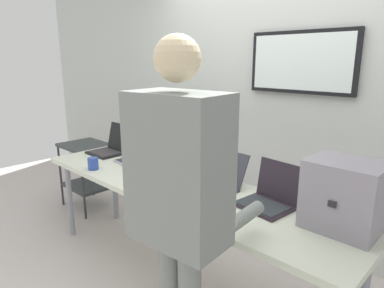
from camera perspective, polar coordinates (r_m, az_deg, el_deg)
The scene contains 12 objects.
ground at distance 2.87m, azimuth -2.13°, elevation -21.88°, with size 8.00×8.00×0.04m, color beige.
back_wall at distance 3.22m, azimuth 12.48°, elevation 7.74°, with size 8.00×0.11×2.64m.
workbench at distance 2.51m, azimuth -2.29°, elevation -7.94°, with size 2.68×0.70×0.78m.
equipment_box at distance 1.98m, azimuth 24.20°, elevation -7.88°, with size 0.37×0.31×0.38m.
laptop_station_0 at distance 3.38m, azimuth -13.48°, elevation -0.43°, with size 0.33×0.33×0.27m.
laptop_station_1 at distance 3.02m, azimuth -9.00°, elevation -2.00°, with size 0.33×0.30×0.25m.
laptop_station_2 at distance 2.69m, azimuth -3.62°, elevation -3.89°, with size 0.38×0.32×0.24m.
laptop_station_3 at distance 2.40m, azimuth 4.19°, elevation -6.13°, with size 0.34×0.36×0.24m.
laptop_station_4 at distance 2.18m, azimuth 12.89°, elevation -8.56°, with size 0.34×0.32×0.26m.
person at distance 1.54m, azimuth -2.05°, elevation -8.58°, with size 0.47×0.62×1.77m.
coffee_mug at distance 2.91m, azimuth -16.29°, elevation -3.18°, with size 0.09×0.09×0.10m.
storage_cart at distance 4.03m, azimuth -17.22°, elevation -3.52°, with size 0.56×0.44×0.74m.
Camera 1 is at (1.68, -1.60, 1.67)m, focal length 31.74 mm.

